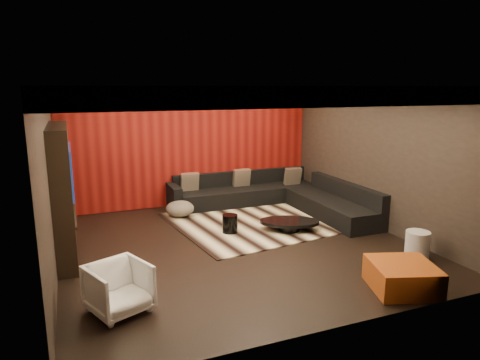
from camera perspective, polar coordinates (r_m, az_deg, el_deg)
name	(u,v)px	position (r m, az deg, el deg)	size (l,w,h in m)	color
floor	(237,245)	(7.84, -0.41, -8.63)	(6.00, 6.00, 0.02)	black
ceiling	(237,86)	(7.33, -0.44, 12.43)	(6.00, 6.00, 0.02)	silver
wall_back	(191,147)	(10.29, -6.58, 4.42)	(6.00, 0.02, 2.80)	black
wall_left	(49,183)	(6.97, -24.12, -0.31)	(0.02, 6.00, 2.80)	black
wall_right	(377,158)	(8.99, 17.76, 2.79)	(0.02, 6.00, 2.80)	black
red_feature_wall	(191,147)	(10.25, -6.52, 4.40)	(5.98, 0.05, 2.78)	#6B0C0A
soffit_back	(193,92)	(9.89, -6.28, 11.62)	(6.00, 0.60, 0.22)	silver
soffit_front	(326,96)	(4.92, 11.34, 10.89)	(6.00, 0.60, 0.22)	silver
soffit_left	(64,94)	(6.82, -22.44, 10.53)	(0.60, 4.80, 0.22)	silver
soffit_right	(368,93)	(8.69, 16.71, 11.11)	(0.60, 4.80, 0.22)	silver
cove_back	(197,96)	(9.57, -5.70, 11.07)	(4.80, 0.08, 0.04)	#FFD899
cove_front	(309,103)	(5.21, 9.23, 10.04)	(4.80, 0.08, 0.04)	#FFD899
cove_left	(89,100)	(6.83, -19.49, 10.00)	(0.08, 4.80, 0.04)	#FFD899
cove_right	(353,97)	(8.48, 14.84, 10.59)	(0.08, 4.80, 0.04)	#FFD899
tv_surround	(63,192)	(7.61, -22.59, -1.50)	(0.30, 2.00, 2.20)	black
tv_screen	(71,171)	(7.54, -21.59, 1.18)	(0.04, 1.30, 0.80)	black
tv_shelf	(75,214)	(7.71, -21.16, -4.30)	(0.04, 1.60, 0.04)	black
rug	(269,219)	(9.29, 3.92, -5.17)	(4.00, 3.00, 0.02)	beige
coffee_table	(289,225)	(8.56, 6.59, -6.00)	(1.17, 1.17, 0.20)	black
drum_stool	(230,224)	(8.35, -1.35, -5.83)	(0.30, 0.30, 0.35)	black
striped_pouf	(180,209)	(9.46, -8.03, -3.80)	(0.62, 0.62, 0.34)	beige
white_side_table	(417,246)	(7.68, 22.55, -8.08)	(0.39, 0.39, 0.48)	silver
orange_ottoman	(402,277)	(6.56, 20.82, -11.94)	(0.85, 0.85, 0.38)	#8D3812
armchair	(119,288)	(5.74, -15.84, -13.73)	(0.68, 0.70, 0.64)	white
sectional_sofa	(277,197)	(10.07, 4.91, -2.32)	(3.65, 3.50, 0.75)	black
throw_pillows	(242,178)	(10.39, 0.32, 0.21)	(2.98, 0.54, 0.44)	tan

